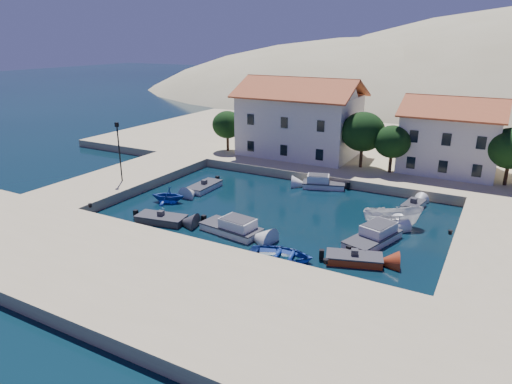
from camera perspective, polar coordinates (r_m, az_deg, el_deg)
ground at (r=34.36m, az=-4.57°, el=-7.94°), size 400.00×400.00×0.00m
quay_south at (r=29.93m, az=-11.02°, el=-11.49°), size 52.00×12.00×1.00m
quay_west at (r=52.80m, az=-15.97°, el=1.62°), size 8.00×20.00×1.00m
quay_north at (r=66.95m, az=15.12°, el=5.25°), size 80.00×36.00×1.00m
hills at (r=154.11m, az=29.15°, el=1.76°), size 254.00×176.00×99.00m
building_left at (r=59.04m, az=5.47°, el=9.45°), size 14.70×9.45×9.70m
building_mid at (r=55.67m, az=23.22°, el=6.71°), size 10.50×8.40×8.30m
trees at (r=53.54m, az=14.74°, el=6.76°), size 37.30×5.30×6.45m
lamppost at (r=49.35m, az=-16.77°, el=5.50°), size 0.35×0.25×6.22m
bollards at (r=35.65m, az=2.59°, el=-4.83°), size 29.36×9.56×0.30m
motorboat_grey_sw at (r=40.95m, az=-11.76°, el=-3.31°), size 4.64×2.67×1.25m
cabin_cruiser_south at (r=37.99m, az=-3.13°, el=-4.41°), size 5.50×2.93×1.60m
rowboat_south at (r=33.82m, az=3.11°, el=-8.36°), size 5.34×4.29×0.98m
motorboat_red_se at (r=33.89m, az=12.17°, el=-8.18°), size 4.34×2.92×1.25m
cabin_cruiser_east at (r=37.21m, az=14.39°, el=-5.53°), size 3.72×5.86×1.60m
boat_east at (r=40.92m, az=16.60°, el=-4.18°), size 5.41×4.17×1.98m
motorboat_white_ne at (r=45.65m, az=19.05°, el=-1.64°), size 1.95×3.36×1.25m
rowboat_west at (r=45.85m, az=-10.89°, el=-1.22°), size 4.02×3.74×1.73m
motorboat_white_west at (r=48.95m, az=-6.47°, el=0.66°), size 1.96×4.36×1.25m
cabin_cruiser_north at (r=49.64m, az=8.46°, el=1.05°), size 4.82×3.18×1.60m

